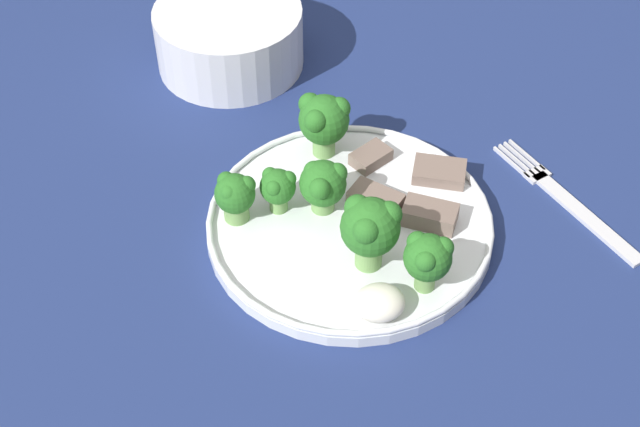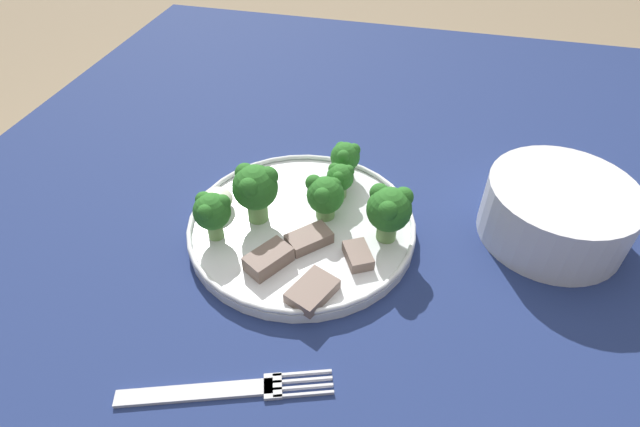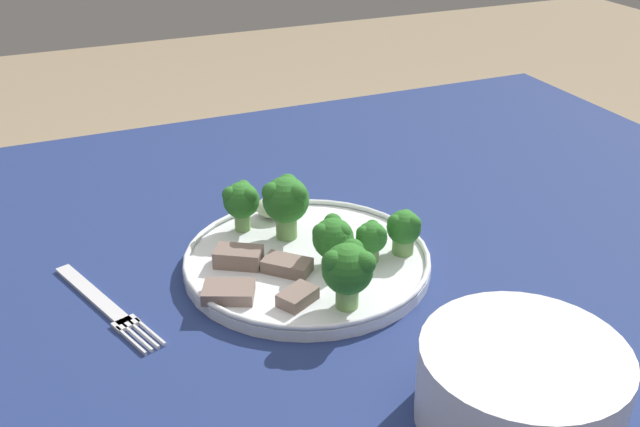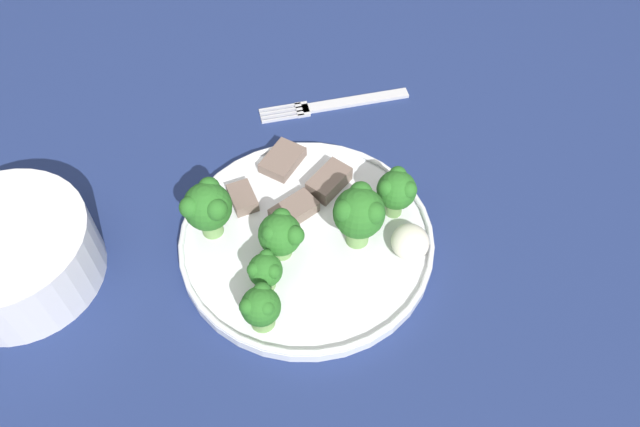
% 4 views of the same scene
% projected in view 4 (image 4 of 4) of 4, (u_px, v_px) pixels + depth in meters
% --- Properties ---
extents(table, '(1.28, 1.03, 0.76)m').
position_uv_depth(table, '(287.00, 297.00, 0.73)').
color(table, navy).
rests_on(table, ground_plane).
extents(dinner_plate, '(0.26, 0.26, 0.02)m').
position_uv_depth(dinner_plate, '(307.00, 240.00, 0.65)').
color(dinner_plate, white).
rests_on(dinner_plate, table).
extents(fork, '(0.08, 0.19, 0.00)m').
position_uv_depth(fork, '(336.00, 104.00, 0.78)').
color(fork, silver).
rests_on(fork, table).
extents(cream_bowl, '(0.16, 0.16, 0.07)m').
position_uv_depth(cream_bowl, '(13.00, 256.00, 0.61)').
color(cream_bowl, silver).
rests_on(cream_bowl, table).
extents(broccoli_floret_near_rim_left, '(0.03, 0.03, 0.05)m').
position_uv_depth(broccoli_floret_near_rim_left, '(265.00, 270.00, 0.59)').
color(broccoli_floret_near_rim_left, '#709E56').
rests_on(broccoli_floret_near_rim_left, dinner_plate).
extents(broccoli_floret_center_left, '(0.05, 0.05, 0.07)m').
position_uv_depth(broccoli_floret_center_left, '(207.00, 206.00, 0.62)').
color(broccoli_floret_center_left, '#709E56').
rests_on(broccoli_floret_center_left, dinner_plate).
extents(broccoli_floret_back_left, '(0.04, 0.04, 0.05)m').
position_uv_depth(broccoli_floret_back_left, '(261.00, 307.00, 0.57)').
color(broccoli_floret_back_left, '#709E56').
rests_on(broccoli_floret_back_left, dinner_plate).
extents(broccoli_floret_front_left, '(0.04, 0.04, 0.06)m').
position_uv_depth(broccoli_floret_front_left, '(397.00, 190.00, 0.64)').
color(broccoli_floret_front_left, '#709E56').
rests_on(broccoli_floret_front_left, dinner_plate).
extents(broccoli_floret_center_back, '(0.04, 0.04, 0.05)m').
position_uv_depth(broccoli_floret_center_back, '(284.00, 234.00, 0.61)').
color(broccoli_floret_center_back, '#709E56').
rests_on(broccoli_floret_center_back, dinner_plate).
extents(broccoli_floret_mid_cluster, '(0.05, 0.05, 0.07)m').
position_uv_depth(broccoli_floret_mid_cluster, '(359.00, 213.00, 0.61)').
color(broccoli_floret_mid_cluster, '#709E56').
rests_on(broccoli_floret_mid_cluster, dinner_plate).
extents(meat_slice_front_slice, '(0.06, 0.05, 0.02)m').
position_uv_depth(meat_slice_front_slice, '(329.00, 181.00, 0.68)').
color(meat_slice_front_slice, '#756056').
rests_on(meat_slice_front_slice, dinner_plate).
extents(meat_slice_middle_slice, '(0.05, 0.05, 0.01)m').
position_uv_depth(meat_slice_middle_slice, '(294.00, 210.00, 0.66)').
color(meat_slice_middle_slice, '#756056').
rests_on(meat_slice_middle_slice, dinner_plate).
extents(meat_slice_rear_slice, '(0.06, 0.05, 0.01)m').
position_uv_depth(meat_slice_rear_slice, '(283.00, 160.00, 0.70)').
color(meat_slice_rear_slice, '#756056').
rests_on(meat_slice_rear_slice, dinner_plate).
extents(meat_slice_edge_slice, '(0.05, 0.04, 0.01)m').
position_uv_depth(meat_slice_edge_slice, '(243.00, 198.00, 0.67)').
color(meat_slice_edge_slice, '#756056').
rests_on(meat_slice_edge_slice, dinner_plate).
extents(sauce_dollop, '(0.04, 0.04, 0.02)m').
position_uv_depth(sauce_dollop, '(410.00, 242.00, 0.63)').
color(sauce_dollop, silver).
rests_on(sauce_dollop, dinner_plate).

